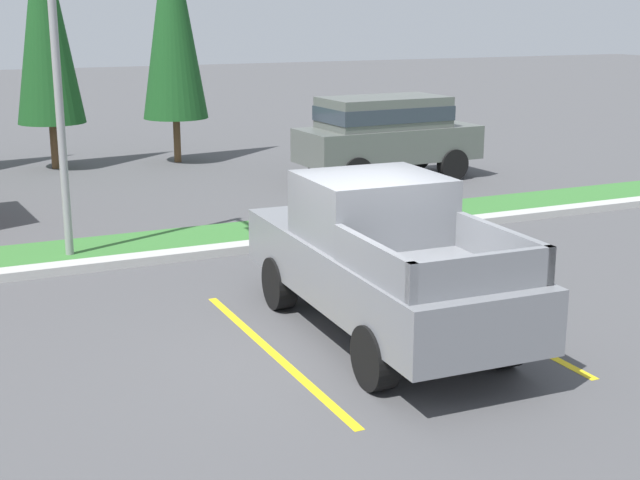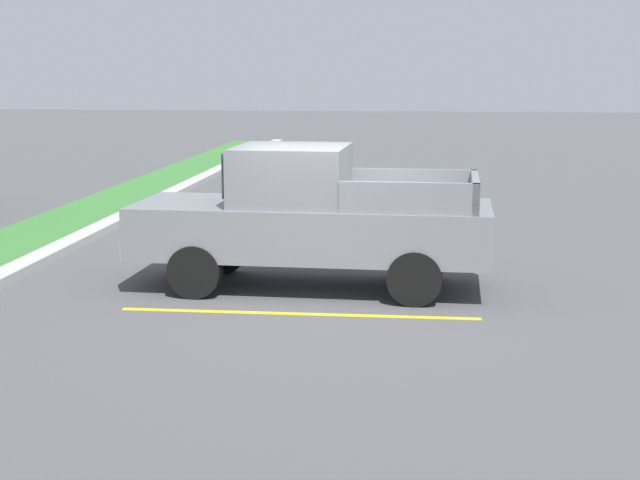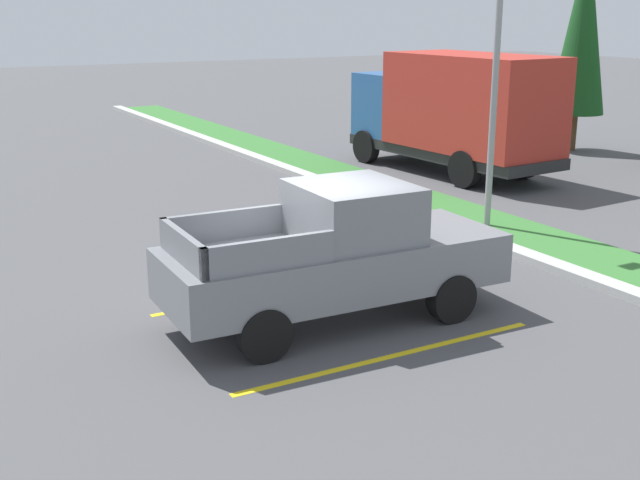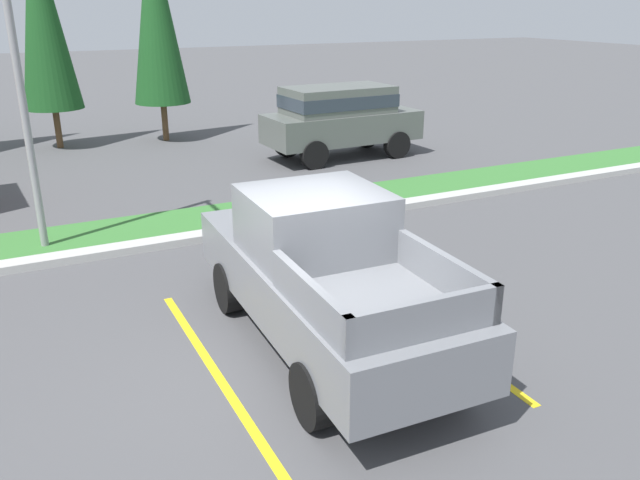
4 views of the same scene
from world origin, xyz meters
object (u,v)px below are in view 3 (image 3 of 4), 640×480
object	(u,v)px
cargo_truck_distant	(455,109)
street_light	(491,43)
cypress_tree_leftmost	(583,26)
pickup_truck_main	(338,255)

from	to	relation	value
cargo_truck_distant	street_light	world-z (taller)	street_light
street_light	cypress_tree_leftmost	xyz separation A→B (m)	(-6.29, 9.29, 0.13)
cypress_tree_leftmost	street_light	bearing A→B (deg)	-55.90
cargo_truck_distant	cypress_tree_leftmost	bearing A→B (deg)	100.58
pickup_truck_main	cargo_truck_distant	xyz separation A→B (m)	(-8.25, 8.78, 0.81)
pickup_truck_main	street_light	size ratio (longest dim) A/B	0.78
cargo_truck_distant	street_light	xyz separation A→B (m)	(5.18, -3.33, 2.08)
pickup_truck_main	cargo_truck_distant	world-z (taller)	cargo_truck_distant
cargo_truck_distant	cypress_tree_leftmost	size ratio (longest dim) A/B	1.01
pickup_truck_main	cypress_tree_leftmost	size ratio (longest dim) A/B	0.77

